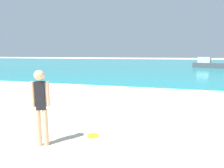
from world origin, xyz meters
name	(u,v)px	position (x,y,z in m)	size (l,w,h in m)	color
water	(159,63)	(0.00, 41.51, 0.03)	(160.00, 60.00, 0.06)	teal
person_standing	(41,104)	(-1.06, 3.98, 0.89)	(0.34, 0.21, 1.56)	#DDAD84
frisbee	(93,136)	(-0.23, 4.67, 0.01)	(0.27, 0.27, 0.03)	yellow
boat_near	(209,64)	(6.83, 28.63, 0.55)	(4.35, 2.86, 1.42)	#4C4C51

